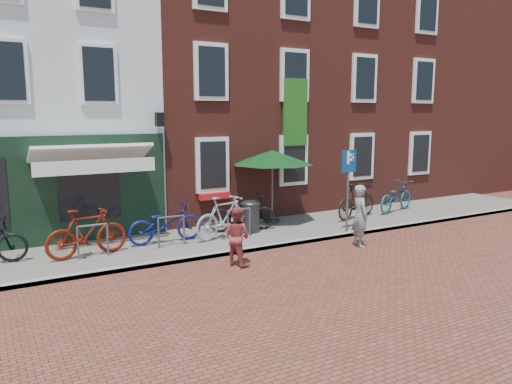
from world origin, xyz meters
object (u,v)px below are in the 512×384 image
litter_bin (250,214)px  woman (360,216)px  bicycle_1 (87,233)px  parasol (272,154)px  boy (237,236)px  bicycle_4 (242,213)px  bicycle_3 (225,217)px  bicycle_2 (165,223)px  bicycle_6 (396,197)px  bicycle_5 (357,201)px  parking_sign (348,176)px

litter_bin → woman: bearing=-52.0°
woman → bicycle_1: (-6.68, 2.27, -0.15)m
parasol → boy: bearing=-132.4°
parasol → bicycle_4: 2.22m
bicycle_3 → boy: bearing=148.1°
boy → bicycle_2: size_ratio=0.69×
bicycle_3 → bicycle_4: (0.82, 0.48, -0.06)m
bicycle_3 → bicycle_6: bicycle_3 is taller
bicycle_5 → woman: bearing=126.6°
litter_bin → bicycle_5: (3.99, -0.10, 0.07)m
woman → bicycle_6: size_ratio=0.82×
litter_bin → bicycle_6: bearing=1.0°
parking_sign → bicycle_3: bearing=162.2°
woman → bicycle_3: (-2.95, 2.29, -0.15)m
bicycle_3 → bicycle_4: 0.95m
parasol → bicycle_5: 3.30m
bicycle_4 → bicycle_6: same height
litter_bin → parasol: size_ratio=0.39×
parking_sign → woman: (-0.53, -1.17, -0.92)m
bicycle_2 → bicycle_4: (2.45, 0.18, 0.00)m
parasol → bicycle_1: size_ratio=1.32×
woman → bicycle_3: 3.73m
bicycle_4 → bicycle_6: 6.11m
litter_bin → bicycle_4: bicycle_4 is taller
bicycle_2 → bicycle_5: bicycle_5 is taller
woman → bicycle_5: woman is taller
litter_bin → bicycle_6: 5.96m
litter_bin → parasol: (1.23, 0.79, 1.66)m
woman → bicycle_1: size_ratio=0.85×
boy → bicycle_3: bearing=-42.2°
bicycle_3 → bicycle_6: size_ratio=0.97×
bicycle_1 → bicycle_4: (4.55, 0.50, -0.06)m
parasol → bicycle_5: (2.75, -0.88, -1.59)m
parasol → woman: size_ratio=1.55×
bicycle_5 → bicycle_6: (1.97, 0.19, -0.06)m
bicycle_5 → parking_sign: bearing=116.9°
boy → bicycle_6: 8.03m
parasol → bicycle_3: 2.90m
parasol → bicycle_2: bearing=-169.1°
litter_bin → bicycle_1: 4.71m
woman → bicycle_6: woman is taller
bicycle_1 → bicycle_5: bearing=-96.0°
parasol → bicycle_4: (-1.38, -0.56, -1.65)m
boy → bicycle_6: bearing=-95.7°
litter_bin → woman: (1.98, -2.54, 0.22)m
litter_bin → woman: woman is taller
parking_sign → bicycle_1: size_ratio=1.22×
parasol → bicycle_1: bearing=-169.9°
parking_sign → parasol: bearing=120.8°
boy → bicycle_2: bearing=-3.3°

